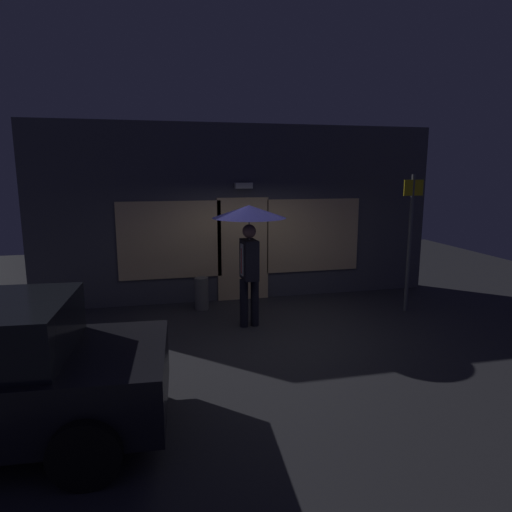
# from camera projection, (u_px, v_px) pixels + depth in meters

# --- Properties ---
(ground_plane) EXTENTS (18.00, 18.00, 0.00)m
(ground_plane) POSITION_uv_depth(u_px,v_px,m) (269.00, 333.00, 7.69)
(ground_plane) COLOR #2D2D33
(building_facade) EXTENTS (8.59, 0.48, 3.71)m
(building_facade) POSITION_uv_depth(u_px,v_px,m) (241.00, 214.00, 9.59)
(building_facade) COLOR #4C4C56
(building_facade) RESTS_ON ground
(person_with_umbrella) EXTENTS (1.28, 1.28, 2.17)m
(person_with_umbrella) POSITION_uv_depth(u_px,v_px,m) (249.00, 227.00, 7.74)
(person_with_umbrella) COLOR black
(person_with_umbrella) RESTS_ON ground
(street_sign_post) EXTENTS (0.40, 0.07, 2.68)m
(street_sign_post) POSITION_uv_depth(u_px,v_px,m) (410.00, 236.00, 8.67)
(street_sign_post) COLOR #595B60
(street_sign_post) RESTS_ON ground
(sidewalk_bollard) EXTENTS (0.27, 0.27, 0.65)m
(sidewalk_bollard) POSITION_uv_depth(u_px,v_px,m) (202.00, 293.00, 8.99)
(sidewalk_bollard) COLOR slate
(sidewalk_bollard) RESTS_ON ground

